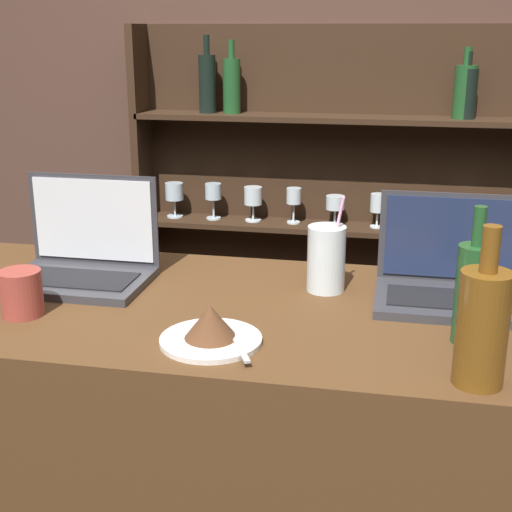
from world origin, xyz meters
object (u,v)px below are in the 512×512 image
at_px(wine_bottle_amber, 482,326).
at_px(coffee_cup, 21,293).
at_px(laptop_far, 457,279).
at_px(cake_plate, 211,329).
at_px(water_glass, 326,259).
at_px(laptop_near, 83,258).
at_px(wine_bottle_green, 473,292).

relative_size(wine_bottle_amber, coffee_cup, 2.84).
bearing_deg(laptop_far, cake_plate, -145.47).
relative_size(laptop_far, wine_bottle_amber, 1.27).
xyz_separation_m(laptop_far, wine_bottle_amber, (0.01, -0.38, 0.05)).
relative_size(water_glass, coffee_cup, 2.27).
xyz_separation_m(laptop_near, cake_plate, (0.37, -0.28, -0.02)).
xyz_separation_m(laptop_far, wine_bottle_green, (0.01, -0.21, 0.05)).
bearing_deg(wine_bottle_green, wine_bottle_amber, -89.77).
bearing_deg(water_glass, wine_bottle_amber, -53.32).
bearing_deg(coffee_cup, water_glass, 24.36).
relative_size(cake_plate, wine_bottle_amber, 0.71).
xyz_separation_m(water_glass, wine_bottle_green, (0.29, -0.22, 0.03)).
bearing_deg(wine_bottle_amber, wine_bottle_green, 90.23).
bearing_deg(wine_bottle_amber, laptop_far, 91.51).
relative_size(cake_plate, coffee_cup, 2.02).
bearing_deg(laptop_near, coffee_cup, -97.85).
distance_m(cake_plate, wine_bottle_green, 0.48).
bearing_deg(water_glass, laptop_near, -175.91).
bearing_deg(water_glass, coffee_cup, -155.64).
relative_size(water_glass, wine_bottle_green, 0.83).
xyz_separation_m(wine_bottle_amber, coffee_cup, (-0.86, 0.12, -0.05)).
bearing_deg(coffee_cup, wine_bottle_amber, -8.04).
xyz_separation_m(cake_plate, coffee_cup, (-0.40, 0.06, 0.02)).
bearing_deg(laptop_far, water_glass, 178.59).
xyz_separation_m(water_glass, wine_bottle_amber, (0.29, -0.38, 0.03)).
distance_m(wine_bottle_green, coffee_cup, 0.87).
distance_m(cake_plate, water_glass, 0.36).
bearing_deg(laptop_near, water_glass, 4.09).
height_order(laptop_near, wine_bottle_green, wine_bottle_green).
height_order(cake_plate, wine_bottle_amber, wine_bottle_amber).
distance_m(laptop_far, cake_plate, 0.55).
xyz_separation_m(wine_bottle_green, wine_bottle_amber, (0.00, -0.16, 0.00)).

